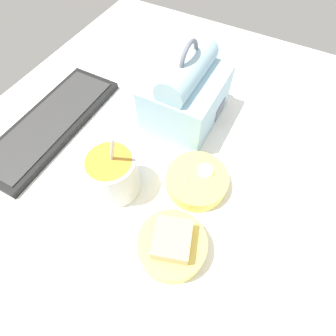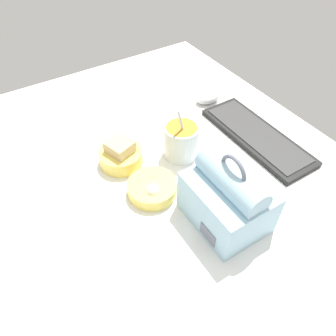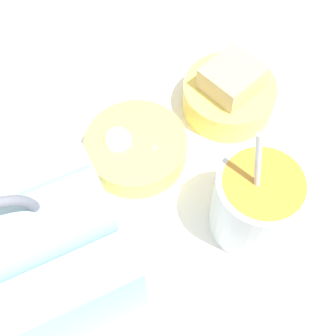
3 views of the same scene
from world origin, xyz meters
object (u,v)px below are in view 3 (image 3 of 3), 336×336
(soup_cup, at_px, (257,203))
(bento_bowl_snacks, at_px, (136,148))
(lunch_bag, at_px, (26,262))
(bento_bowl_sandwich, at_px, (229,94))

(soup_cup, xyz_separation_m, bento_bowl_snacks, (0.09, -0.16, -0.04))
(lunch_bag, bearing_deg, soup_cup, 171.32)
(lunch_bag, xyz_separation_m, bento_bowl_sandwich, (-0.33, -0.13, -0.05))
(bento_bowl_snacks, bearing_deg, soup_cup, 119.81)
(bento_bowl_sandwich, bearing_deg, bento_bowl_snacks, 6.88)
(soup_cup, bearing_deg, lunch_bag, -8.68)
(soup_cup, relative_size, bento_bowl_sandwich, 1.36)
(bento_bowl_snacks, bearing_deg, bento_bowl_sandwich, -173.12)
(soup_cup, distance_m, bento_bowl_sandwich, 0.19)
(lunch_bag, height_order, soup_cup, lunch_bag)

